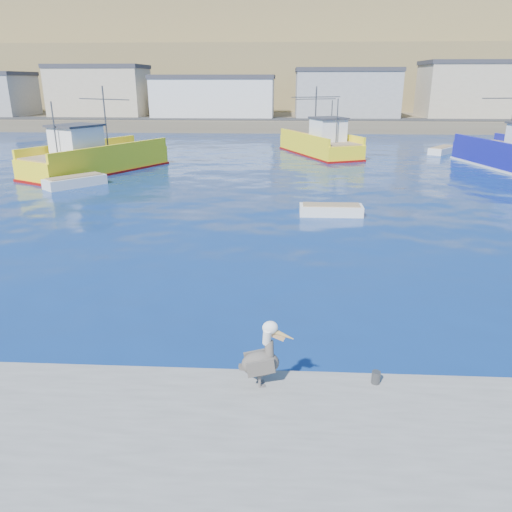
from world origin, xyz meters
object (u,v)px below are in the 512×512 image
(trawler_yellow_a, at_px, (95,159))
(pelican, at_px, (262,358))
(boat_orange, at_px, (320,141))
(skiff_left, at_px, (75,182))
(skiff_mid, at_px, (331,211))
(skiff_far, at_px, (442,151))
(trawler_yellow_b, at_px, (321,144))

(trawler_yellow_a, relative_size, pelican, 8.13)
(boat_orange, relative_size, skiff_left, 2.30)
(skiff_mid, relative_size, pelican, 2.18)
(skiff_left, xyz_separation_m, skiff_mid, (17.12, -6.85, -0.05))
(boat_orange, xyz_separation_m, skiff_far, (12.25, -1.23, -0.78))
(trawler_yellow_b, relative_size, pelican, 7.49)
(skiff_mid, xyz_separation_m, skiff_far, (13.28, 25.03, 0.03))
(boat_orange, relative_size, pelican, 5.94)
(trawler_yellow_b, height_order, skiff_mid, trawler_yellow_b)
(trawler_yellow_a, relative_size, skiff_left, 3.14)
(trawler_yellow_a, height_order, skiff_far, trawler_yellow_a)
(boat_orange, distance_m, skiff_far, 12.34)
(pelican, bearing_deg, skiff_far, 68.82)
(trawler_yellow_a, height_order, boat_orange, trawler_yellow_a)
(skiff_left, xyz_separation_m, pelican, (14.08, -23.92, 0.88))
(skiff_left, bearing_deg, skiff_mid, -21.81)
(trawler_yellow_a, distance_m, pelican, 32.95)
(trawler_yellow_a, relative_size, skiff_far, 3.25)
(trawler_yellow_a, distance_m, boat_orange, 23.29)
(trawler_yellow_b, bearing_deg, trawler_yellow_a, -149.85)
(trawler_yellow_a, height_order, trawler_yellow_b, trawler_yellow_a)
(trawler_yellow_b, distance_m, skiff_mid, 23.31)
(skiff_mid, bearing_deg, trawler_yellow_b, 87.64)
(trawler_yellow_b, relative_size, skiff_left, 2.89)
(boat_orange, relative_size, skiff_mid, 2.73)
(skiff_mid, bearing_deg, boat_orange, 87.76)
(trawler_yellow_b, relative_size, skiff_far, 2.99)
(boat_orange, bearing_deg, skiff_far, -5.72)
(skiff_far, bearing_deg, skiff_mid, -117.96)
(skiff_left, relative_size, skiff_mid, 1.19)
(skiff_far, xyz_separation_m, pelican, (-16.31, -42.09, 0.90))
(trawler_yellow_a, bearing_deg, boat_orange, 36.40)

